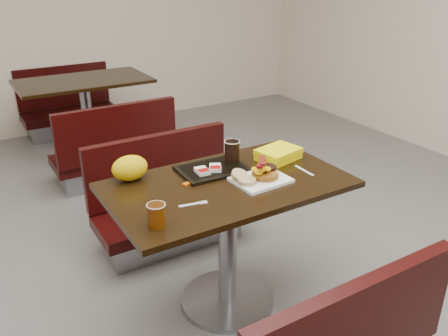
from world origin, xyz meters
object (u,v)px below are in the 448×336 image
table_near (228,246)px  hashbrown_sleeve_left (202,171)px  bench_near_n (172,197)px  tray (213,169)px  platter (261,180)px  clamshell (278,154)px  pancake_stack (265,174)px  hashbrown_sleeve_right (215,168)px  coffee_cup_near (157,216)px  bench_far_s (111,141)px  coffee_cup_far (232,151)px  paper_bag (130,168)px  bench_far_n (69,102)px  knife (304,170)px  table_far (87,118)px  fork (189,205)px  bench_near_s (315,328)px

table_near → hashbrown_sleeve_left: hashbrown_sleeve_left is taller
bench_near_n → tray: (0.01, -0.54, 0.40)m
platter → clamshell: size_ratio=1.18×
pancake_stack → hashbrown_sleeve_right: pancake_stack is taller
hashbrown_sleeve_right → table_near: bearing=-64.0°
pancake_stack → coffee_cup_near: (-0.65, -0.14, 0.02)m
platter → pancake_stack: (0.03, 0.01, 0.02)m
bench_far_s → platter: (0.15, -1.98, 0.40)m
coffee_cup_near → bench_near_n: bearing=62.4°
bench_far_s → platter: bearing=-85.8°
coffee_cup_far → platter: bearing=-90.3°
clamshell → paper_bag: bearing=155.7°
bench_far_s → platter: size_ratio=3.70×
bench_far_s → clamshell: 1.88m
bench_far_n → tray: (0.01, -3.14, 0.40)m
bench_far_n → knife: size_ratio=6.83×
table_near → clamshell: clamshell is taller
coffee_cup_near → knife: coffee_cup_near is taller
hashbrown_sleeve_right → coffee_cup_far: 0.16m
bench_near_n → table_far: table_far is taller
coffee_cup_far → hashbrown_sleeve_right: bearing=-155.8°
pancake_stack → tray: pancake_stack is taller
coffee_cup_near → bench_far_s: bearing=77.3°
pancake_stack → knife: (0.24, -0.02, -0.03)m
table_near → hashbrown_sleeve_left: size_ratio=14.52×
tray → hashbrown_sleeve_left: (-0.08, -0.03, 0.02)m
knife → pancake_stack: bearing=-92.9°
hashbrown_sleeve_left → coffee_cup_far: bearing=20.9°
clamshell → tray: bearing=160.3°
table_near → bench_far_n: 3.30m
tray → clamshell: clamshell is taller
bench_near_n → fork: 0.95m
table_far → paper_bag: 2.39m
bench_near_s → clamshell: 1.00m
bench_near_n → table_far: (0.00, 1.90, 0.02)m
table_near → coffee_cup_far: (0.15, 0.20, 0.45)m
bench_far_s → hashbrown_sleeve_right: bearing=-89.8°
bench_near_s → fork: (-0.28, 0.59, 0.39)m
table_near → bench_far_s: bearing=90.0°
fork → tray: bearing=54.9°
bench_far_n → hashbrown_sleeve_right: 3.19m
bench_far_s → pancake_stack: (0.18, -1.97, 0.42)m
bench_far_n → pancake_stack: 3.40m
fork → table_far: bearing=94.6°
clamshell → bench_near_n: bearing=111.8°
pancake_stack → clamshell: clamshell is taller
fork → paper_bag: (-0.13, 0.40, 0.06)m
paper_bag → bench_far_n: bearing=82.3°
table_far → bench_far_n: table_far is taller
bench_far_s → fork: bearing=-97.8°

